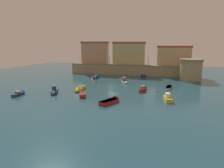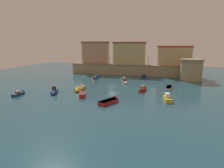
# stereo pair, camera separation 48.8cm
# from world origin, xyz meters

# --- Properties ---
(ground_plane) EXTENTS (133.45, 133.45, 0.00)m
(ground_plane) POSITION_xyz_m (0.00, 0.00, 0.00)
(ground_plane) COLOR #1E4756
(quay_wall) EXTENTS (50.08, 2.91, 4.33)m
(quay_wall) POSITION_xyz_m (0.00, 23.55, 2.18)
(quay_wall) COLOR #9E8966
(quay_wall) RESTS_ON ground
(old_town_backdrop) EXTENTS (46.61, 4.85, 9.66)m
(old_town_backdrop) POSITION_xyz_m (2.40, 26.73, 8.58)
(old_town_backdrop) COLOR tan
(old_town_backdrop) RESTS_ON ground
(fortress_tower) EXTENTS (8.01, 8.01, 7.56)m
(fortress_tower) POSITION_xyz_m (23.78, 17.58, 3.84)
(fortress_tower) COLOR #9E8966
(fortress_tower) RESTS_ON ground
(quay_lamp_0) EXTENTS (0.32, 0.32, 3.66)m
(quay_lamp_0) POSITION_xyz_m (-8.14, 23.55, 6.74)
(quay_lamp_0) COLOR black
(quay_lamp_0) RESTS_ON quay_wall
(quay_lamp_1) EXTENTS (0.32, 0.32, 3.81)m
(quay_lamp_1) POSITION_xyz_m (8.10, 23.55, 6.83)
(quay_lamp_1) COLOR black
(quay_lamp_1) RESTS_ON quay_wall
(moored_boat_0) EXTENTS (4.04, 6.08, 1.70)m
(moored_boat_0) POSITION_xyz_m (4.80, -17.20, 0.41)
(moored_boat_0) COLOR red
(moored_boat_0) RESTS_ON ground
(moored_boat_1) EXTENTS (1.86, 6.92, 1.67)m
(moored_boat_1) POSITION_xyz_m (-9.80, 11.16, 0.35)
(moored_boat_1) COLOR #195689
(moored_boat_1) RESTS_ON ground
(moored_boat_2) EXTENTS (3.09, 4.99, 2.10)m
(moored_boat_2) POSITION_xyz_m (-8.07, 5.25, 0.61)
(moored_boat_2) COLOR silver
(moored_boat_2) RESTS_ON ground
(moored_boat_3) EXTENTS (1.93, 6.49, 1.28)m
(moored_boat_3) POSITION_xyz_m (16.76, 2.31, 0.31)
(moored_boat_3) COLOR silver
(moored_boat_3) RESTS_ON ground
(moored_boat_4) EXTENTS (2.86, 7.16, 1.72)m
(moored_boat_4) POSITION_xyz_m (-7.09, -8.42, 0.44)
(moored_boat_4) COLOR gold
(moored_boat_4) RESTS_ON ground
(moored_boat_5) EXTENTS (2.43, 5.66, 1.97)m
(moored_boat_5) POSITION_xyz_m (16.47, -11.60, 0.55)
(moored_boat_5) COLOR gold
(moored_boat_5) RESTS_ON ground
(moored_boat_6) EXTENTS (4.34, 6.70, 2.19)m
(moored_boat_6) POSITION_xyz_m (-12.11, -13.10, 0.55)
(moored_boat_6) COLOR navy
(moored_boat_6) RESTS_ON ground
(moored_boat_7) EXTENTS (3.33, 5.75, 2.49)m
(moored_boat_7) POSITION_xyz_m (2.45, 6.18, 0.55)
(moored_boat_7) COLOR silver
(moored_boat_7) RESTS_ON ground
(moored_boat_8) EXTENTS (1.59, 4.78, 1.42)m
(moored_boat_8) POSITION_xyz_m (-19.51, -17.19, 0.40)
(moored_boat_8) COLOR navy
(moored_boat_8) RESTS_ON ground
(moored_boat_9) EXTENTS (3.14, 5.10, 2.28)m
(moored_boat_9) POSITION_xyz_m (-3.83, -13.47, 0.45)
(moored_boat_9) COLOR red
(moored_boat_9) RESTS_ON ground
(moored_boat_10) EXTENTS (1.51, 6.64, 1.94)m
(moored_boat_10) POSITION_xyz_m (9.87, -3.07, 0.38)
(moored_boat_10) COLOR red
(moored_boat_10) RESTS_ON ground
(moored_boat_11) EXTENTS (2.33, 4.68, 2.92)m
(moored_boat_11) POSITION_xyz_m (6.94, 18.96, 0.42)
(moored_boat_11) COLOR navy
(moored_boat_11) RESTS_ON ground
(mooring_buoy_0) EXTENTS (0.55, 0.55, 0.55)m
(mooring_buoy_0) POSITION_xyz_m (13.62, -3.67, 0.00)
(mooring_buoy_0) COLOR red
(mooring_buoy_0) RESTS_ON ground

